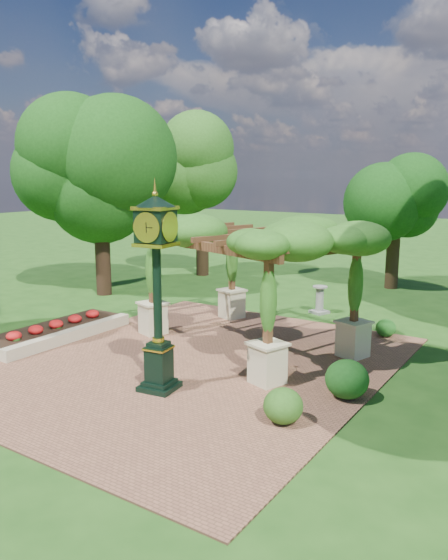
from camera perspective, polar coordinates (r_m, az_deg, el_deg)
The scene contains 13 objects.
ground at distance 15.01m, azimuth -5.33°, elevation -9.80°, with size 120.00×120.00×0.00m, color #1E4714.
brick_plaza at distance 15.75m, azimuth -3.04°, elevation -8.69°, with size 10.00×12.00×0.04m, color brown.
border_wall at distance 18.36m, azimuth -15.70°, elevation -5.63°, with size 0.35×5.00×0.40m, color #C6B793.
flower_bed at distance 19.03m, azimuth -17.48°, elevation -5.20°, with size 1.50×5.00×0.36m, color red.
pedestal_clock at distance 13.18m, azimuth -7.04°, elevation 0.47°, with size 1.09×1.09×4.90m.
pergola at distance 16.69m, azimuth 2.42°, elevation 4.36°, with size 7.54×5.97×4.14m.
sundial at distance 21.50m, azimuth 9.96°, elevation -2.21°, with size 0.78×0.78×1.08m.
shrub_front at distance 12.08m, azimuth 6.20°, elevation -12.94°, with size 0.87×0.87×0.78m, color #265017.
shrub_mid at distance 13.54m, azimuth 12.73°, elevation -10.08°, with size 1.05×1.05×0.94m, color #174814.
shrub_back at distance 18.84m, azimuth 16.55°, elevation -4.82°, with size 0.66×0.66×0.59m, color #1F5D1B.
tree_west_near at distance 24.65m, azimuth -12.90°, elevation 10.67°, with size 5.06×5.06×7.71m.
tree_west_far at distance 28.90m, azimuth -2.33°, elevation 11.15°, with size 4.38×4.38×7.89m.
tree_north at distance 26.67m, azimuth 17.57°, elevation 8.64°, with size 3.47×3.47×6.53m.
Camera 1 is at (8.84, -10.92, 5.30)m, focal length 35.00 mm.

